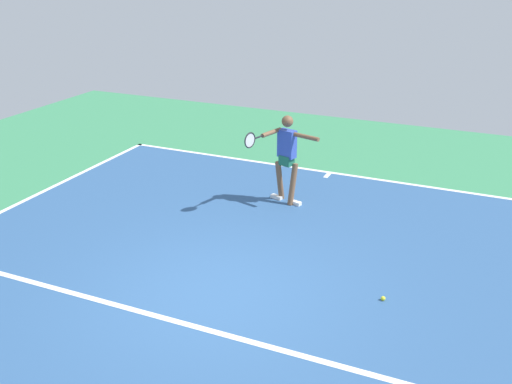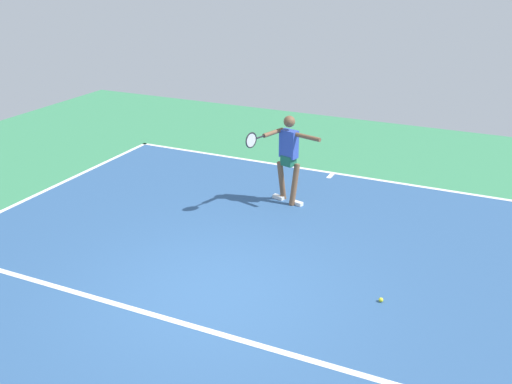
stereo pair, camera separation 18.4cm
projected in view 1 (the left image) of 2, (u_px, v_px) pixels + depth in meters
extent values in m
plane|color=#388456|center=(215.00, 295.00, 8.51)|extent=(20.33, 20.33, 0.00)
cube|color=#2D5484|center=(215.00, 294.00, 8.51)|extent=(10.21, 11.16, 0.00)
cube|color=white|center=(330.00, 172.00, 13.18)|extent=(10.21, 0.10, 0.01)
cube|color=white|center=(187.00, 324.00, 7.83)|extent=(7.66, 0.10, 0.01)
cube|color=white|center=(327.00, 175.00, 13.02)|extent=(0.10, 0.30, 0.01)
cylinder|color=brown|center=(293.00, 184.00, 11.42)|extent=(0.17, 0.27, 0.83)
cube|color=white|center=(295.00, 203.00, 11.52)|extent=(0.26, 0.16, 0.07)
cylinder|color=brown|center=(280.00, 181.00, 11.61)|extent=(0.17, 0.27, 0.83)
cube|color=white|center=(277.00, 197.00, 11.79)|extent=(0.26, 0.16, 0.07)
cube|color=#1E664C|center=(287.00, 160.00, 11.34)|extent=(0.29, 0.26, 0.20)
cube|color=#334CB2|center=(287.00, 144.00, 11.21)|extent=(0.38, 0.26, 0.54)
sphere|color=brown|center=(287.00, 121.00, 11.05)|extent=(0.22, 0.22, 0.22)
cylinder|color=brown|center=(306.00, 137.00, 10.87)|extent=(0.54, 0.22, 0.08)
cylinder|color=brown|center=(271.00, 133.00, 11.03)|extent=(0.22, 0.54, 0.08)
cylinder|color=black|center=(259.00, 137.00, 10.76)|extent=(0.09, 0.22, 0.03)
torus|color=black|center=(250.00, 140.00, 10.58)|extent=(0.10, 0.29, 0.29)
cylinder|color=silver|center=(250.00, 140.00, 10.58)|extent=(0.07, 0.24, 0.25)
sphere|color=yellow|center=(383.00, 298.00, 8.36)|extent=(0.07, 0.07, 0.07)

